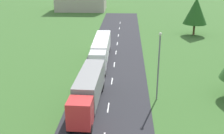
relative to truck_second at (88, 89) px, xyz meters
name	(u,v)px	position (x,y,z in m)	size (l,w,h in m)	color
road	(105,134)	(2.33, -5.79, -2.18)	(10.00, 140.00, 0.06)	#2B2B30
truck_second	(88,89)	(0.00, 0.00, 0.00)	(2.83, 12.47, 3.79)	red
truck_third	(101,49)	(-0.01, 16.22, -0.03)	(2.67, 15.04, 3.67)	white
lamppost_second	(159,63)	(8.20, 2.29, 2.52)	(0.36, 0.36, 8.51)	slate
tree_oak	(196,11)	(19.74, 36.02, 3.36)	(5.37, 5.37, 8.54)	#513823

